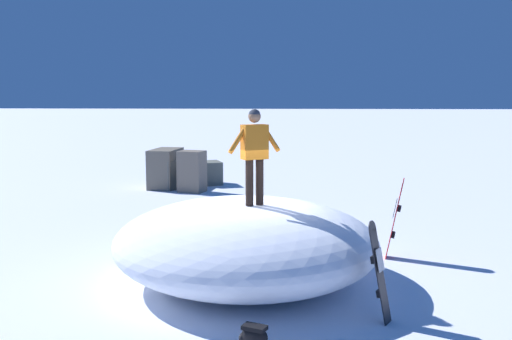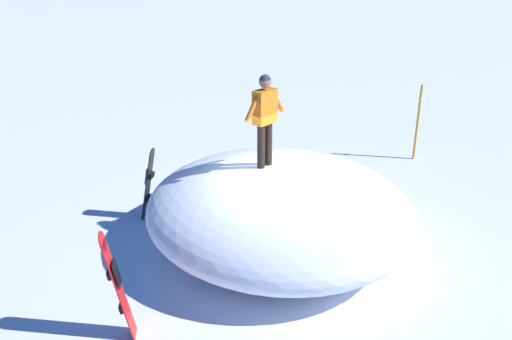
{
  "view_description": "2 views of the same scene",
  "coord_description": "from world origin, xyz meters",
  "px_view_note": "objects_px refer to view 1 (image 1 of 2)",
  "views": [
    {
      "loc": [
        -10.84,
        -0.81,
        3.48
      ],
      "look_at": [
        -0.45,
        -0.21,
        2.12
      ],
      "focal_mm": 41.54,
      "sensor_mm": 36.0,
      "label": 1
    },
    {
      "loc": [
        8.04,
        -3.05,
        5.26
      ],
      "look_at": [
        -0.4,
        -0.4,
        1.52
      ],
      "focal_mm": 37.52,
      "sensor_mm": 36.0,
      "label": 2
    }
  ],
  "objects_px": {
    "backpack_near": "(254,336)",
    "snowboard_primary_upright": "(379,270)",
    "snowboard_secondary_upright": "(396,217)",
    "snowboarder_standing": "(255,148)"
  },
  "relations": [
    {
      "from": "snowboarder_standing",
      "to": "snowboard_secondary_upright",
      "type": "distance_m",
      "value": 3.88
    },
    {
      "from": "snowboarder_standing",
      "to": "snowboard_primary_upright",
      "type": "distance_m",
      "value": 3.01
    },
    {
      "from": "snowboard_primary_upright",
      "to": "snowboard_secondary_upright",
      "type": "xyz_separation_m",
      "value": [
        3.54,
        -0.86,
        0.09
      ]
    },
    {
      "from": "snowboard_primary_upright",
      "to": "snowboard_secondary_upright",
      "type": "bearing_deg",
      "value": -13.7
    },
    {
      "from": "snowboard_secondary_upright",
      "to": "snowboard_primary_upright",
      "type": "bearing_deg",
      "value": 166.3
    },
    {
      "from": "backpack_near",
      "to": "snowboard_secondary_upright",
      "type": "bearing_deg",
      "value": -30.44
    },
    {
      "from": "snowboard_primary_upright",
      "to": "snowboard_secondary_upright",
      "type": "relative_size",
      "value": 0.9
    },
    {
      "from": "snowboarder_standing",
      "to": "backpack_near",
      "type": "distance_m",
      "value": 3.46
    },
    {
      "from": "snowboard_secondary_upright",
      "to": "backpack_near",
      "type": "bearing_deg",
      "value": 149.56
    },
    {
      "from": "backpack_near",
      "to": "snowboard_primary_upright",
      "type": "bearing_deg",
      "value": -60.11
    }
  ]
}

